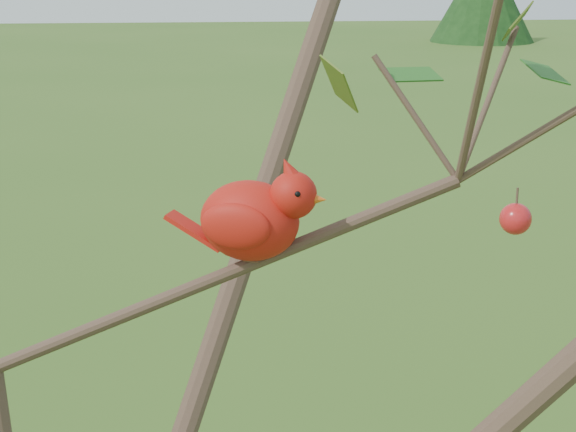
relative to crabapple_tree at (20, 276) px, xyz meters
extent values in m
sphere|color=red|center=(0.59, 0.05, 0.03)|extent=(0.04, 0.04, 0.04)
ellipsoid|color=red|center=(0.27, 0.10, 0.03)|extent=(0.15, 0.14, 0.10)
sphere|color=red|center=(0.32, 0.07, 0.07)|extent=(0.08, 0.08, 0.06)
cone|color=red|center=(0.31, 0.08, 0.10)|extent=(0.05, 0.05, 0.04)
cone|color=#D85914|center=(0.35, 0.06, 0.06)|extent=(0.03, 0.03, 0.02)
ellipsoid|color=black|center=(0.34, 0.07, 0.06)|extent=(0.03, 0.03, 0.03)
cube|color=red|center=(0.20, 0.13, 0.01)|extent=(0.08, 0.06, 0.04)
ellipsoid|color=red|center=(0.28, 0.13, 0.03)|extent=(0.09, 0.06, 0.06)
ellipsoid|color=red|center=(0.25, 0.06, 0.03)|extent=(0.09, 0.06, 0.06)
camera|label=1|loc=(0.19, -0.96, 0.34)|focal=55.00mm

